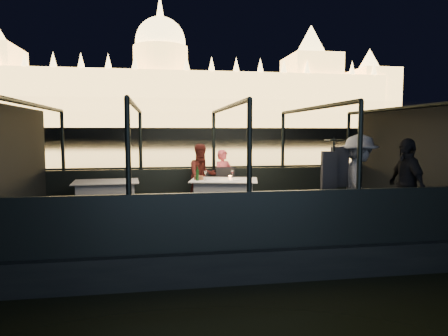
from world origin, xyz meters
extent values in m
plane|color=black|center=(0.00, 80.00, 0.00)|extent=(500.00, 500.00, 0.00)
cube|color=black|center=(0.00, 0.00, 0.00)|extent=(8.60, 4.40, 1.00)
cube|color=black|center=(0.00, 0.00, 0.48)|extent=(8.00, 4.00, 0.04)
cube|color=black|center=(0.00, 2.00, 0.95)|extent=(8.00, 0.08, 0.90)
cube|color=black|center=(0.00, -2.00, 0.95)|extent=(8.00, 0.08, 0.90)
cube|color=#423D33|center=(0.00, 210.00, 1.00)|extent=(400.00, 140.00, 6.00)
cube|color=silver|center=(0.05, 0.71, 0.89)|extent=(1.65, 1.35, 0.77)
cube|color=white|center=(-2.51, 1.09, 0.89)|extent=(1.46, 1.11, 0.74)
cube|color=black|center=(-0.38, 1.43, 0.95)|extent=(0.44, 0.44, 0.84)
cube|color=black|center=(0.21, 1.25, 0.95)|extent=(0.51, 0.51, 0.96)
imported|color=#E4525A|center=(0.18, 1.60, 1.25)|extent=(0.59, 0.51, 1.38)
imported|color=#431613|center=(-0.35, 1.50, 1.25)|extent=(0.86, 0.74, 1.53)
imported|color=silver|center=(2.19, -1.26, 1.35)|extent=(1.00, 1.30, 1.78)
imported|color=black|center=(2.99, -1.46, 1.35)|extent=(0.46, 1.02, 1.71)
cylinder|color=#133514|center=(-0.55, 0.63, 1.42)|extent=(0.09, 0.09, 0.31)
cylinder|color=brown|center=(-0.50, 0.80, 1.31)|extent=(0.25, 0.25, 0.08)
cylinder|color=#FF873F|center=(0.19, 0.74, 1.31)|extent=(0.07, 0.07, 0.08)
cylinder|color=white|center=(0.32, 0.60, 1.27)|extent=(0.26, 0.26, 0.01)
cylinder|color=white|center=(-0.26, 0.88, 1.27)|extent=(0.27, 0.27, 0.02)
camera|label=1|loc=(-1.36, -7.91, 2.30)|focal=32.00mm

